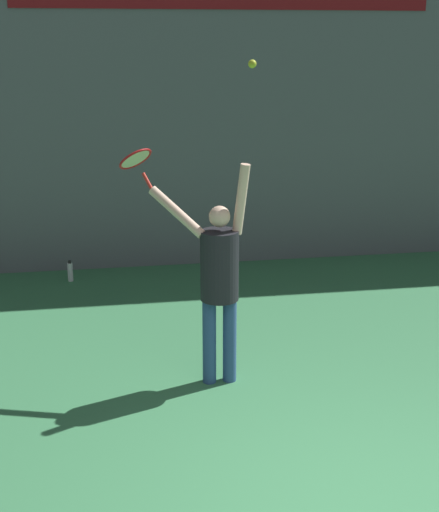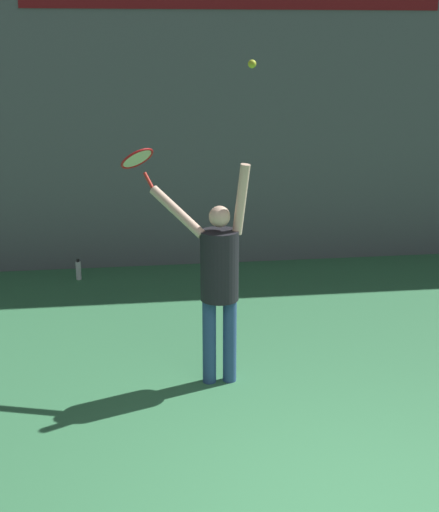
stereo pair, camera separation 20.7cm
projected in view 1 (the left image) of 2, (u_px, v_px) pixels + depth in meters
name	position (u px, v px, depth m)	size (l,w,h in m)	color
back_wall	(225.00, 90.00, 9.95)	(18.00, 0.10, 5.00)	slate
tennis_player	(219.00, 275.00, 6.62)	(0.92, 0.57, 2.13)	#2D4C7F
tennis_racket	(136.00, 160.00, 6.68)	(0.44, 0.43, 0.39)	red
tennis_ball	(252.00, 64.00, 6.01)	(0.07, 0.07, 0.07)	#CCDB2D
water_bottle	(70.00, 272.00, 9.76)	(0.07, 0.07, 0.29)	silver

